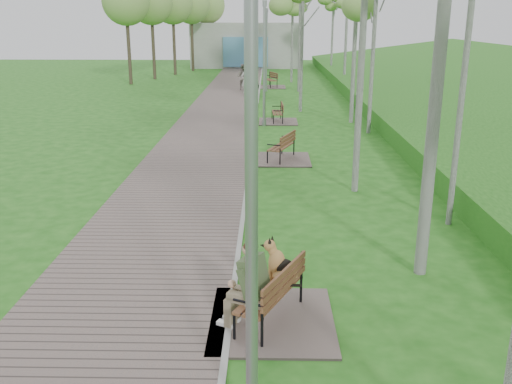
# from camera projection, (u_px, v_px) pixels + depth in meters

# --- Properties ---
(walkway) EXTENTS (3.50, 67.00, 0.04)m
(walkway) POSITION_uv_depth(u_px,v_px,m) (217.00, 120.00, 25.71)
(walkway) COLOR #6E5F59
(walkway) RESTS_ON ground
(kerb) EXTENTS (0.10, 67.00, 0.05)m
(kerb) POSITION_uv_depth(u_px,v_px,m) (255.00, 120.00, 25.68)
(kerb) COLOR #999993
(kerb) RESTS_ON ground
(building_north) EXTENTS (10.00, 5.20, 4.00)m
(building_north) POSITION_uv_depth(u_px,v_px,m) (246.00, 45.00, 53.30)
(building_north) COLOR #9E9E99
(building_north) RESTS_ON ground
(bench_main) EXTENTS (1.89, 2.10, 1.64)m
(bench_main) POSITION_uv_depth(u_px,v_px,m) (266.00, 296.00, 8.58)
(bench_main) COLOR #6E5F59
(bench_main) RESTS_ON ground
(bench_second) EXTENTS (1.82, 2.02, 1.11)m
(bench_second) POSITION_uv_depth(u_px,v_px,m) (281.00, 154.00, 18.60)
(bench_second) COLOR #6E5F59
(bench_second) RESTS_ON ground
(bench_third) EXTENTS (1.70, 1.89, 1.05)m
(bench_third) POSITION_uv_depth(u_px,v_px,m) (277.00, 118.00, 25.37)
(bench_third) COLOR #6E5F59
(bench_third) RESTS_ON ground
(bench_far) EXTENTS (1.97, 2.19, 1.21)m
(bench_far) POSITION_uv_depth(u_px,v_px,m) (270.00, 84.00, 37.99)
(bench_far) COLOR #6E5F59
(bench_far) RESTS_ON ground
(lamp_post_near) EXTENTS (0.22, 0.22, 5.70)m
(lamp_post_near) POSITION_uv_depth(u_px,v_px,m) (252.00, 208.00, 5.67)
(lamp_post_near) COLOR gray
(lamp_post_near) RESTS_ON ground
(lamp_post_second) EXTENTS (0.20, 0.20, 5.13)m
(lamp_post_second) POSITION_uv_depth(u_px,v_px,m) (264.00, 69.00, 23.86)
(lamp_post_second) COLOR gray
(lamp_post_second) RESTS_ON ground
(lamp_post_third) EXTENTS (0.19, 0.19, 5.01)m
(lamp_post_third) POSITION_uv_depth(u_px,v_px,m) (266.00, 53.00, 35.26)
(lamp_post_third) COLOR gray
(lamp_post_third) RESTS_ON ground
(lamp_post_far) EXTENTS (0.20, 0.20, 5.16)m
(lamp_post_far) POSITION_uv_depth(u_px,v_px,m) (267.00, 41.00, 51.42)
(lamp_post_far) COLOR gray
(lamp_post_far) RESTS_ON ground
(pedestrian_near) EXTENTS (0.70, 0.57, 1.64)m
(pedestrian_near) POSITION_uv_depth(u_px,v_px,m) (246.00, 80.00, 34.48)
(pedestrian_near) COLOR beige
(pedestrian_near) RESTS_ON ground
(pedestrian_far) EXTENTS (0.96, 0.86, 1.64)m
(pedestrian_far) POSITION_uv_depth(u_px,v_px,m) (243.00, 77.00, 36.33)
(pedestrian_far) COLOR gray
(pedestrian_far) RESTS_ON ground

